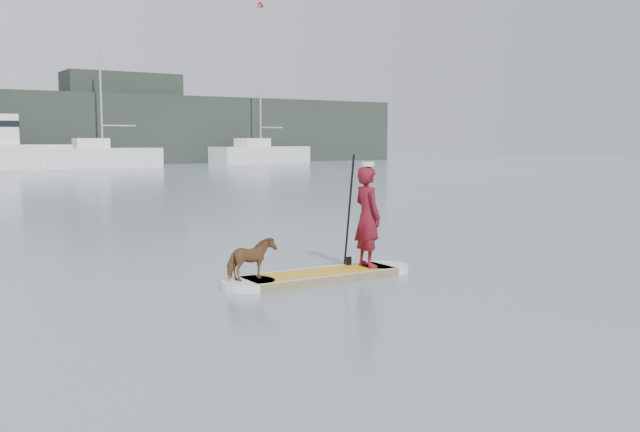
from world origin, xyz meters
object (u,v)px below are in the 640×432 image
paddler (367,217)px  sailboat_e (102,156)px  paddleboard (320,276)px  sailboat_f (260,153)px  dog (251,259)px

paddler → sailboat_e: size_ratio=0.13×
paddler → sailboat_e: sailboat_e is taller
paddleboard → paddler: 1.26m
sailboat_f → dog: bearing=-128.8°
paddleboard → sailboat_e: 46.33m
sailboat_f → sailboat_e: bearing=177.9°
paddleboard → dog: 1.25m
paddleboard → paddler: (0.90, -0.02, 0.88)m
dog → sailboat_e: sailboat_e is taller
paddler → sailboat_f: (23.70, 47.38, 0.02)m
paddleboard → paddler: bearing=0.0°
dog → sailboat_e: (11.04, 45.24, 0.46)m
paddler → sailboat_e: bearing=-6.5°
paddler → sailboat_e: (8.94, 45.29, -0.05)m
paddler → dog: (-2.10, 0.05, -0.51)m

